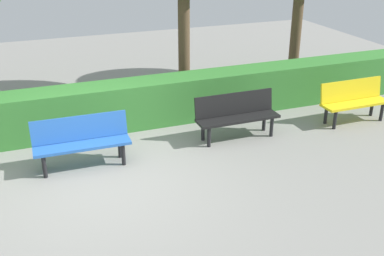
{
  "coord_description": "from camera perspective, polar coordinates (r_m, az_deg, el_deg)",
  "views": [
    {
      "loc": [
        0.92,
        6.54,
        3.82
      ],
      "look_at": [
        -1.68,
        -0.33,
        0.55
      ],
      "focal_mm": 43.13,
      "sensor_mm": 36.0,
      "label": 1
    }
  ],
  "objects": [
    {
      "name": "ground_plane",
      "position": [
        7.63,
        -11.07,
        -6.54
      ],
      "size": [
        21.4,
        21.4,
        0.0
      ],
      "primitive_type": "plane",
      "color": "gray"
    },
    {
      "name": "bench_black",
      "position": [
        8.87,
        5.52,
        1.78
      ],
      "size": [
        1.62,
        0.45,
        0.86
      ],
      "rotation": [
        0.0,
        0.0,
        -0.0
      ],
      "color": "black",
      "rests_on": "ground_plane"
    },
    {
      "name": "hedge_row",
      "position": [
        9.48,
        -6.09,
        3.13
      ],
      "size": [
        17.4,
        0.71,
        0.93
      ],
      "primitive_type": "cube",
      "color": "#387F33",
      "rests_on": "ground_plane"
    },
    {
      "name": "bench_yellow",
      "position": [
        10.14,
        19.35,
        3.37
      ],
      "size": [
        1.49,
        0.46,
        0.86
      ],
      "rotation": [
        0.0,
        0.0,
        0.01
      ],
      "color": "yellow",
      "rests_on": "ground_plane"
    },
    {
      "name": "bench_blue",
      "position": [
        7.99,
        -13.51,
        -1.39
      ],
      "size": [
        1.61,
        0.48,
        0.86
      ],
      "rotation": [
        0.0,
        0.0,
        -0.02
      ],
      "color": "blue",
      "rests_on": "ground_plane"
    }
  ]
}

